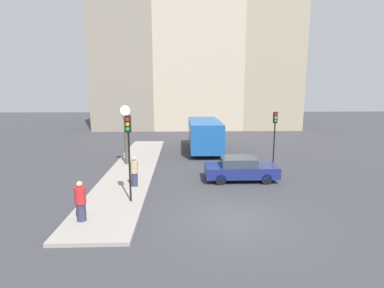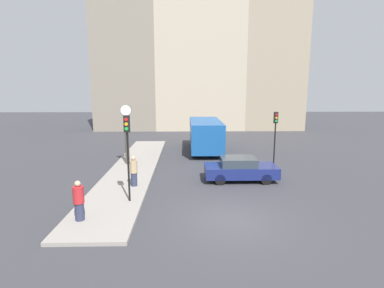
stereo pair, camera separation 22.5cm
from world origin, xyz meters
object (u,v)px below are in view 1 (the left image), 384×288
at_px(sedan_car, 240,169).
at_px(street_clock, 126,135).
at_px(bus_distant, 204,134).
at_px(pedestrian_tan_coat, 134,171).
at_px(traffic_light_near, 129,141).
at_px(traffic_light_far, 275,128).
at_px(pedestrian_red_top, 81,202).

distance_m(sedan_car, street_clock, 8.26).
distance_m(bus_distant, pedestrian_tan_coat, 10.90).
distance_m(traffic_light_near, street_clock, 7.35).
height_order(bus_distant, street_clock, street_clock).
bearing_deg(sedan_car, street_clock, 153.65).
bearing_deg(traffic_light_near, traffic_light_far, 36.94).
bearing_deg(street_clock, traffic_light_near, -78.72).
relative_size(traffic_light_far, pedestrian_tan_coat, 2.30).
bearing_deg(pedestrian_red_top, street_clock, 88.88).
xyz_separation_m(traffic_light_near, traffic_light_far, (8.74, 6.57, -0.28)).
distance_m(traffic_light_far, street_clock, 10.20).
xyz_separation_m(traffic_light_near, pedestrian_red_top, (-1.61, -2.06, -2.07)).
bearing_deg(traffic_light_far, pedestrian_tan_coat, -154.06).
distance_m(bus_distant, pedestrian_red_top, 15.42).
xyz_separation_m(street_clock, pedestrian_red_top, (-0.18, -9.23, -1.28)).
relative_size(street_clock, pedestrian_red_top, 2.53).
height_order(traffic_light_near, pedestrian_tan_coat, traffic_light_near).
bearing_deg(bus_distant, pedestrian_tan_coat, -114.54).
bearing_deg(sedan_car, pedestrian_tan_coat, -167.56).
relative_size(bus_distant, traffic_light_far, 1.90).
xyz_separation_m(bus_distant, traffic_light_near, (-4.36, -12.14, 1.48)).
bearing_deg(street_clock, traffic_light_far, -3.37).
bearing_deg(pedestrian_red_top, pedestrian_tan_coat, 71.37).
xyz_separation_m(bus_distant, street_clock, (-5.79, -4.97, 0.69)).
height_order(traffic_light_near, traffic_light_far, traffic_light_near).
xyz_separation_m(traffic_light_far, pedestrian_red_top, (-10.35, -8.63, -1.78)).
relative_size(traffic_light_near, pedestrian_tan_coat, 2.42).
bearing_deg(pedestrian_red_top, bus_distant, 67.20).
bearing_deg(bus_distant, traffic_light_far, -51.84).
xyz_separation_m(traffic_light_far, street_clock, (-10.17, 0.60, -0.51)).
bearing_deg(street_clock, sedan_car, -26.35).
height_order(traffic_light_near, pedestrian_red_top, traffic_light_near).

